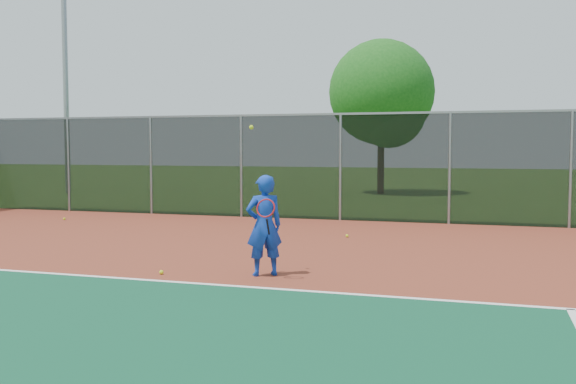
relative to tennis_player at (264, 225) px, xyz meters
name	(u,v)px	position (x,y,z in m)	size (l,w,h in m)	color
ground	(374,375)	(2.45, -3.93, -0.84)	(120.00, 120.00, 0.00)	#2D5217
court_apron	(402,318)	(2.45, -1.93, -0.83)	(30.00, 20.00, 0.02)	brown
fence_back	(450,167)	(2.45, 8.07, 0.73)	(30.00, 0.06, 3.03)	black
tennis_player	(264,225)	(0.00, 0.00, 0.00)	(0.71, 0.74, 2.42)	#1239B0
practice_ball_0	(161,272)	(-1.63, -0.42, -0.78)	(0.07, 0.07, 0.07)	#CFEC1B
practice_ball_2	(347,236)	(0.37, 4.70, -0.78)	(0.07, 0.07, 0.07)	#CFEC1B
practice_ball_4	(64,219)	(-8.04, 5.76, -0.78)	(0.07, 0.07, 0.07)	#CFEC1B
floodlight_nw	(65,34)	(-14.82, 15.23, 6.33)	(0.90, 0.40, 12.77)	gray
tree_back_left	(383,97)	(-1.04, 18.96, 3.47)	(4.68, 4.68, 6.87)	#342213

